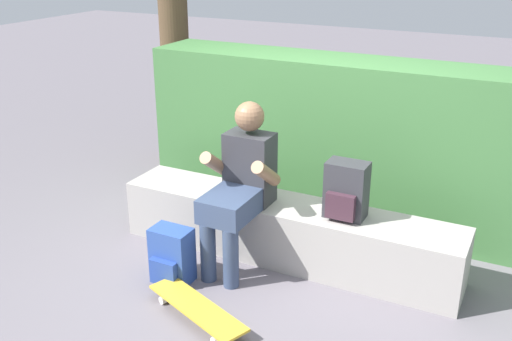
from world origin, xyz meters
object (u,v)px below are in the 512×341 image
Objects in this scene: person_skater at (240,182)px; backpack_on_ground at (171,256)px; backpack_on_bench at (346,191)px; bench_main at (286,231)px; skateboard_near_person at (197,308)px.

person_skater is 0.70m from backpack_on_ground.
bench_main is at bearing 178.78° from backpack_on_bench.
bench_main is 0.87m from backpack_on_ground.
backpack_on_ground is (-0.39, 0.30, 0.12)m from skateboard_near_person.
bench_main reaches higher than skateboard_near_person.
backpack_on_ground is at bearing 142.65° from skateboard_near_person.
backpack_on_bench is at bearing 15.92° from person_skater.
person_skater is at bearing 54.93° from backpack_on_ground.
bench_main is 0.98m from skateboard_near_person.
skateboard_near_person is 1.27m from backpack_on_bench.
bench_main is at bearing 78.86° from skateboard_near_person.
skateboard_near_person is at bearing -37.35° from backpack_on_ground.
backpack_on_bench is at bearing -1.22° from bench_main.
skateboard_near_person is 2.04× the size of backpack_on_bench.
bench_main is 6.44× the size of backpack_on_bench.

